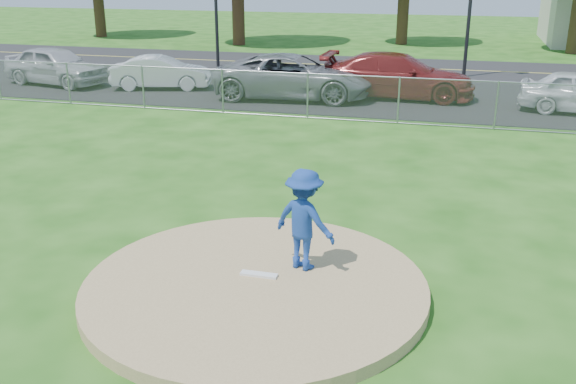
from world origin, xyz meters
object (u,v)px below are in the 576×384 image
Objects in this scene: parked_car_silver at (56,66)px; parked_car_darkred at (398,76)px; parked_car_gray at (293,76)px; traffic_cone at (228,88)px; parked_car_white at (161,73)px; pitcher at (304,220)px.

parked_car_darkred reaches higher than parked_car_silver.
parked_car_silver is at bearing 94.56° from parked_car_darkred.
parked_car_gray is at bearing 107.65° from parked_car_darkred.
traffic_cone is at bearing -81.55° from parked_car_silver.
parked_car_silver is (-7.95, 0.56, 0.46)m from traffic_cone.
traffic_cone is 0.12× the size of parked_car_darkred.
parked_car_gray is at bearing -110.48° from parked_car_white.
traffic_cone is 0.11× the size of parked_car_gray.
traffic_cone is 0.14× the size of parked_car_silver.
parked_car_gray reaches higher than parked_car_white.
parked_car_white is (-9.69, 14.98, -0.37)m from pitcher.
pitcher is at bearing -123.05° from parked_car_silver.
parked_car_gray is (10.50, -0.24, 0.03)m from parked_car_silver.
parked_car_darkred is (3.85, 1.16, 0.01)m from parked_car_gray.
pitcher reaches higher than parked_car_white.
parked_car_darkred is at bearing -78.01° from parked_car_gray.
pitcher is 0.42× the size of parked_car_white.
traffic_cone is 2.62m from parked_car_gray.
parked_car_white is (4.74, 0.28, -0.14)m from parked_car_silver.
parked_car_white is at bearing -74.12° from parked_car_silver.
parked_car_silver is 10.50m from parked_car_gray.
traffic_cone is (-6.48, 14.14, -0.69)m from pitcher.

